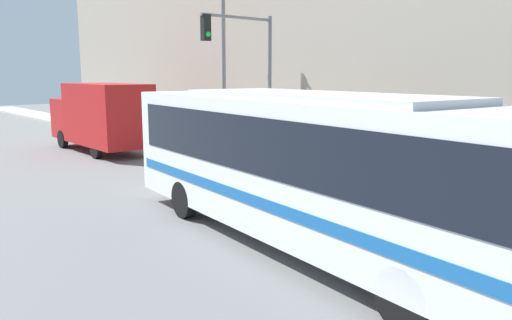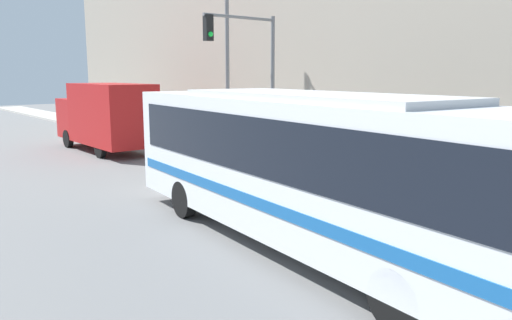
{
  "view_description": "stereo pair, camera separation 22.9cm",
  "coord_description": "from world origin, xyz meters",
  "px_view_note": "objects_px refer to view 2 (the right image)",
  "views": [
    {
      "loc": [
        -7.98,
        -4.79,
        3.72
      ],
      "look_at": [
        0.49,
        5.25,
        1.44
      ],
      "focal_mm": 35.0,
      "sensor_mm": 36.0,
      "label": 1
    },
    {
      "loc": [
        -7.8,
        -4.94,
        3.72
      ],
      "look_at": [
        0.49,
        5.25,
        1.44
      ],
      "focal_mm": 35.0,
      "sensor_mm": 36.0,
      "label": 2
    }
  ],
  "objects_px": {
    "city_bus": "(310,162)",
    "pedestrian_mid_block": "(387,157)",
    "fire_hydrant": "(415,181)",
    "parking_meter": "(313,149)",
    "delivery_truck": "(105,115)",
    "street_lamp": "(220,59)",
    "pedestrian_near_corner": "(430,167)",
    "traffic_light_pole": "(251,64)"
  },
  "relations": [
    {
      "from": "city_bus",
      "to": "parking_meter",
      "type": "bearing_deg",
      "value": 49.05
    },
    {
      "from": "city_bus",
      "to": "parking_meter",
      "type": "relative_size",
      "value": 9.65
    },
    {
      "from": "parking_meter",
      "to": "fire_hydrant",
      "type": "bearing_deg",
      "value": -90.0
    },
    {
      "from": "street_lamp",
      "to": "pedestrian_mid_block",
      "type": "height_order",
      "value": "street_lamp"
    },
    {
      "from": "city_bus",
      "to": "street_lamp",
      "type": "bearing_deg",
      "value": 68.7
    },
    {
      "from": "delivery_truck",
      "to": "traffic_light_pole",
      "type": "relative_size",
      "value": 1.25
    },
    {
      "from": "parking_meter",
      "to": "pedestrian_mid_block",
      "type": "height_order",
      "value": "pedestrian_mid_block"
    },
    {
      "from": "delivery_truck",
      "to": "parking_meter",
      "type": "height_order",
      "value": "delivery_truck"
    },
    {
      "from": "pedestrian_mid_block",
      "to": "city_bus",
      "type": "bearing_deg",
      "value": -157.35
    },
    {
      "from": "traffic_light_pole",
      "to": "pedestrian_mid_block",
      "type": "height_order",
      "value": "traffic_light_pole"
    },
    {
      "from": "street_lamp",
      "to": "fire_hydrant",
      "type": "bearing_deg",
      "value": -89.21
    },
    {
      "from": "delivery_truck",
      "to": "pedestrian_near_corner",
      "type": "bearing_deg",
      "value": -75.98
    },
    {
      "from": "parking_meter",
      "to": "pedestrian_near_corner",
      "type": "relative_size",
      "value": 0.79
    },
    {
      "from": "pedestrian_mid_block",
      "to": "parking_meter",
      "type": "bearing_deg",
      "value": 103.2
    },
    {
      "from": "traffic_light_pole",
      "to": "pedestrian_mid_block",
      "type": "bearing_deg",
      "value": -73.19
    },
    {
      "from": "pedestrian_near_corner",
      "to": "pedestrian_mid_block",
      "type": "bearing_deg",
      "value": 81.16
    },
    {
      "from": "pedestrian_near_corner",
      "to": "fire_hydrant",
      "type": "bearing_deg",
      "value": 148.53
    },
    {
      "from": "delivery_truck",
      "to": "city_bus",
      "type": "bearing_deg",
      "value": -97.93
    },
    {
      "from": "delivery_truck",
      "to": "pedestrian_mid_block",
      "type": "relative_size",
      "value": 4.2
    },
    {
      "from": "fire_hydrant",
      "to": "delivery_truck",
      "type": "bearing_deg",
      "value": 102.83
    },
    {
      "from": "city_bus",
      "to": "fire_hydrant",
      "type": "distance_m",
      "value": 5.89
    },
    {
      "from": "traffic_light_pole",
      "to": "pedestrian_mid_block",
      "type": "relative_size",
      "value": 3.37
    },
    {
      "from": "city_bus",
      "to": "fire_hydrant",
      "type": "xyz_separation_m",
      "value": [
        5.61,
        1.13,
        -1.38
      ]
    },
    {
      "from": "delivery_truck",
      "to": "parking_meter",
      "type": "bearing_deg",
      "value": -72.29
    },
    {
      "from": "pedestrian_near_corner",
      "to": "pedestrian_mid_block",
      "type": "xyz_separation_m",
      "value": [
        0.27,
        1.72,
        0.06
      ]
    },
    {
      "from": "street_lamp",
      "to": "pedestrian_near_corner",
      "type": "distance_m",
      "value": 10.64
    },
    {
      "from": "traffic_light_pole",
      "to": "fire_hydrant",
      "type": "bearing_deg",
      "value": -82.16
    },
    {
      "from": "fire_hydrant",
      "to": "pedestrian_near_corner",
      "type": "relative_size",
      "value": 0.48
    },
    {
      "from": "city_bus",
      "to": "pedestrian_near_corner",
      "type": "xyz_separation_m",
      "value": [
        6.0,
        0.9,
        -0.96
      ]
    },
    {
      "from": "parking_meter",
      "to": "pedestrian_near_corner",
      "type": "xyz_separation_m",
      "value": [
        0.38,
        -4.49,
        -0.05
      ]
    },
    {
      "from": "city_bus",
      "to": "traffic_light_pole",
      "type": "height_order",
      "value": "traffic_light_pole"
    },
    {
      "from": "city_bus",
      "to": "parking_meter",
      "type": "distance_m",
      "value": 7.83
    },
    {
      "from": "fire_hydrant",
      "to": "pedestrian_near_corner",
      "type": "distance_m",
      "value": 0.62
    },
    {
      "from": "fire_hydrant",
      "to": "pedestrian_mid_block",
      "type": "height_order",
      "value": "pedestrian_mid_block"
    },
    {
      "from": "traffic_light_pole",
      "to": "pedestrian_mid_block",
      "type": "xyz_separation_m",
      "value": [
        1.57,
        -5.2,
        -3.05
      ]
    },
    {
      "from": "street_lamp",
      "to": "pedestrian_near_corner",
      "type": "relative_size",
      "value": 4.36
    },
    {
      "from": "city_bus",
      "to": "delivery_truck",
      "type": "height_order",
      "value": "city_bus"
    },
    {
      "from": "delivery_truck",
      "to": "fire_hydrant",
      "type": "distance_m",
      "value": 15.29
    },
    {
      "from": "city_bus",
      "to": "delivery_truck",
      "type": "distance_m",
      "value": 16.15
    },
    {
      "from": "pedestrian_near_corner",
      "to": "delivery_truck",
      "type": "bearing_deg",
      "value": 104.02
    },
    {
      "from": "fire_hydrant",
      "to": "parking_meter",
      "type": "relative_size",
      "value": 0.6
    },
    {
      "from": "city_bus",
      "to": "pedestrian_mid_block",
      "type": "relative_size",
      "value": 7.18
    }
  ]
}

